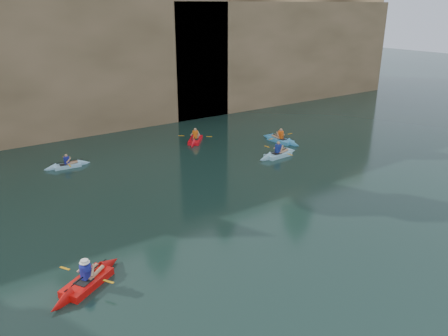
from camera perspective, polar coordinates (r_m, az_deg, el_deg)
ground at (r=15.71m, az=3.02°, el=-15.32°), size 160.00×160.00×0.00m
cliff at (r=40.94m, az=-23.93°, el=14.40°), size 70.00×16.00×12.00m
cliff_slab_center at (r=34.28m, az=-17.96°, el=13.75°), size 24.00×2.40×11.40m
cliff_slab_east at (r=44.43m, az=8.39°, el=14.84°), size 26.00×2.40×9.84m
sea_cave_center at (r=33.12m, az=-26.77°, el=5.08°), size 3.50×1.00×3.20m
sea_cave_east at (r=37.28m, az=-5.13°, el=9.75°), size 5.00×1.00×4.50m
main_kayaker at (r=16.40m, az=-17.46°, el=-13.94°), size 3.33×2.47×1.27m
kayaker_ltblue_near at (r=28.32m, az=7.06°, el=1.78°), size 3.27×2.50×1.27m
kayaker_red_far at (r=31.30m, az=-3.76°, el=3.72°), size 2.74×3.05×1.24m
kayaker_ltblue_mid at (r=27.91m, az=-19.79°, el=0.34°), size 2.78×2.09×1.04m
kayaker_blue_east at (r=31.45m, az=7.40°, el=3.67°), size 2.40×3.50×1.22m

